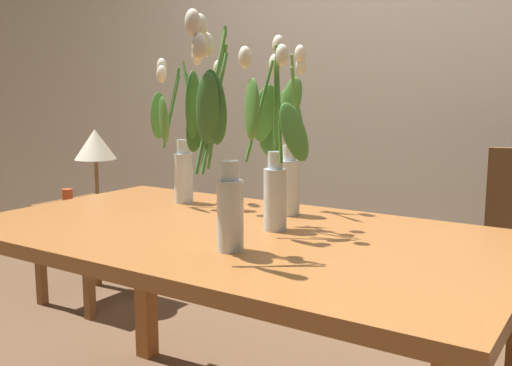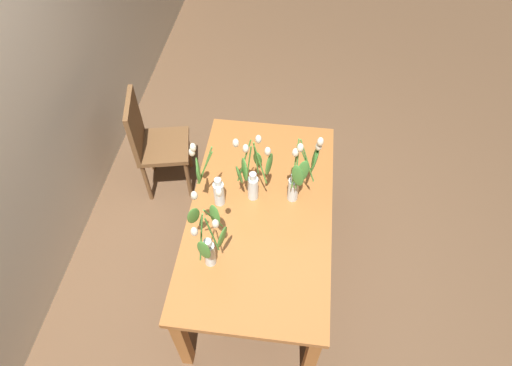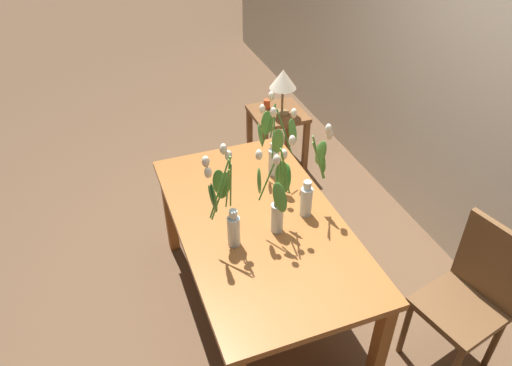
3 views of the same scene
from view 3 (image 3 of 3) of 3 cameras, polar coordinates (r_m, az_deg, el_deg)
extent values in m
plane|color=brown|center=(3.31, 0.32, -14.12)|extent=(18.00, 18.00, 0.00)
cube|color=beige|center=(3.22, 26.95, 10.58)|extent=(9.00, 0.10, 2.70)
cube|color=#A3602D|center=(2.79, 0.37, -4.74)|extent=(1.60, 0.90, 0.04)
cube|color=#A3602D|center=(3.50, -9.98, -3.17)|extent=(0.07, 0.07, 0.70)
cube|color=#A3602D|center=(3.67, 1.94, -0.47)|extent=(0.07, 0.07, 0.70)
cube|color=#A3602D|center=(2.77, 14.13, -18.09)|extent=(0.07, 0.07, 0.70)
cylinder|color=silver|center=(2.78, 5.85, -2.18)|extent=(0.07, 0.07, 0.18)
cylinder|color=silver|center=(2.71, 5.99, -0.28)|extent=(0.04, 0.04, 0.05)
cylinder|color=silver|center=(2.80, 5.81, -2.66)|extent=(0.06, 0.06, 0.11)
cylinder|color=#56933D|center=(2.65, 7.24, 2.89)|extent=(0.03, 0.11, 0.31)
ellipsoid|color=#F2E5C6|center=(2.59, 8.41, 6.23)|extent=(0.04, 0.04, 0.06)
ellipsoid|color=#4C8E38|center=(2.69, 7.53, 3.51)|extent=(0.11, 0.05, 0.18)
cylinder|color=#56933D|center=(2.66, 7.30, 2.59)|extent=(0.03, 0.11, 0.27)
ellipsoid|color=#F2E5C6|center=(2.62, 8.52, 5.58)|extent=(0.04, 0.04, 0.06)
ellipsoid|color=#4C8E38|center=(2.71, 7.57, 2.83)|extent=(0.12, 0.05, 0.18)
cylinder|color=silver|center=(2.66, 2.47, -4.06)|extent=(0.07, 0.07, 0.18)
cylinder|color=silver|center=(2.58, 2.53, -2.13)|extent=(0.04, 0.04, 0.05)
cylinder|color=silver|center=(2.68, 2.45, -4.54)|extent=(0.06, 0.06, 0.11)
cylinder|color=#478433|center=(2.50, 1.37, 0.45)|extent=(0.05, 0.09, 0.28)
ellipsoid|color=#F2E5C6|center=(2.42, 0.34, 3.29)|extent=(0.04, 0.04, 0.06)
ellipsoid|color=#4C8E38|center=(2.48, 0.38, 0.23)|extent=(0.09, 0.06, 0.18)
cylinder|color=#478433|center=(2.52, 3.42, 1.31)|extent=(0.05, 0.09, 0.33)
ellipsoid|color=#F2E5C6|center=(2.46, 4.23, 4.94)|extent=(0.04, 0.04, 0.06)
ellipsoid|color=#4C8E38|center=(2.60, 3.47, 0.58)|extent=(0.10, 0.07, 0.18)
cylinder|color=#478433|center=(2.48, 2.45, 0.08)|extent=(0.04, 0.03, 0.30)
ellipsoid|color=#F2E5C6|center=(2.37, 2.41, 2.70)|extent=(0.04, 0.04, 0.06)
ellipsoid|color=#4C8E38|center=(2.47, 2.78, -1.69)|extent=(0.11, 0.09, 0.18)
cylinder|color=#478433|center=(2.52, 2.94, 0.54)|extent=(0.03, 0.04, 0.28)
ellipsoid|color=#F2E5C6|center=(2.45, 3.26, 3.35)|extent=(0.04, 0.04, 0.06)
ellipsoid|color=#4C8E38|center=(2.56, 2.91, 1.17)|extent=(0.10, 0.07, 0.18)
cylinder|color=silver|center=(2.58, -2.60, -5.64)|extent=(0.07, 0.07, 0.18)
cylinder|color=silver|center=(2.50, -2.67, -3.69)|extent=(0.04, 0.04, 0.05)
cylinder|color=silver|center=(2.60, -2.58, -6.13)|extent=(0.06, 0.06, 0.11)
cylinder|color=#56933D|center=(2.44, -2.96, -0.32)|extent=(0.08, 0.02, 0.31)
ellipsoid|color=#F2E5C6|center=(2.38, -3.22, 3.21)|extent=(0.04, 0.04, 0.06)
ellipsoid|color=#427F33|center=(2.48, -3.75, -0.31)|extent=(0.04, 0.10, 0.18)
cylinder|color=#56933D|center=(2.40, -4.17, -1.41)|extent=(0.01, 0.11, 0.28)
ellipsoid|color=#F2E5C6|center=(2.30, -5.59, 1.22)|extent=(0.04, 0.04, 0.06)
ellipsoid|color=#427F33|center=(2.36, -4.93, -1.75)|extent=(0.08, 0.03, 0.17)
cylinder|color=#56933D|center=(2.39, -4.30, -0.80)|extent=(0.02, 0.11, 0.34)
ellipsoid|color=#F2E5C6|center=(2.28, -5.87, 2.51)|extent=(0.04, 0.04, 0.06)
ellipsoid|color=#427F33|center=(2.37, -5.14, -1.67)|extent=(0.10, 0.06, 0.18)
cylinder|color=#56933D|center=(2.42, -3.27, 0.02)|extent=(0.08, 0.02, 0.35)
ellipsoid|color=#F2E5C6|center=(2.35, -3.82, 3.96)|extent=(0.04, 0.04, 0.06)
ellipsoid|color=#427F33|center=(2.45, -4.29, 0.07)|extent=(0.05, 0.09, 0.18)
cylinder|color=silver|center=(3.08, 2.07, 2.43)|extent=(0.07, 0.07, 0.18)
cylinder|color=silver|center=(3.02, 2.12, 4.24)|extent=(0.04, 0.04, 0.05)
cylinder|color=silver|center=(3.10, 2.06, 1.98)|extent=(0.06, 0.06, 0.11)
cylinder|color=#3D752D|center=(2.95, 1.36, 6.33)|extent=(0.04, 0.07, 0.26)
ellipsoid|color=#F2E5C6|center=(2.89, 0.73, 8.59)|extent=(0.04, 0.04, 0.06)
ellipsoid|color=#4C8E38|center=(2.95, 0.51, 5.61)|extent=(0.09, 0.08, 0.18)
cylinder|color=#3D752D|center=(2.88, 2.07, 6.06)|extent=(0.11, 0.07, 0.30)
ellipsoid|color=#F2E5C6|center=(2.74, 2.03, 8.24)|extent=(0.04, 0.04, 0.06)
ellipsoid|color=#4C8E38|center=(2.86, 2.55, 4.88)|extent=(0.06, 0.08, 0.17)
cylinder|color=#3D752D|center=(2.99, 1.93, 7.12)|extent=(0.10, 0.03, 0.28)
ellipsoid|color=#F2E5C6|center=(2.97, 1.78, 10.05)|extent=(0.04, 0.04, 0.06)
ellipsoid|color=#4C8E38|center=(3.04, 1.23, 6.95)|extent=(0.03, 0.08, 0.17)
cylinder|color=#3D752D|center=(2.91, 3.29, 6.03)|extent=(0.10, 0.07, 0.26)
ellipsoid|color=#F2E5C6|center=(2.81, 4.41, 8.09)|extent=(0.04, 0.04, 0.06)
ellipsoid|color=#4C8E38|center=(2.91, 4.28, 5.97)|extent=(0.07, 0.10, 0.18)
cube|color=brown|center=(2.93, 22.53, -13.33)|extent=(0.48, 0.48, 0.04)
cylinder|color=brown|center=(3.06, 16.94, -15.81)|extent=(0.04, 0.04, 0.43)
cylinder|color=brown|center=(3.17, 25.91, -16.41)|extent=(0.04, 0.04, 0.43)
cylinder|color=brown|center=(3.26, 21.11, -12.83)|extent=(0.04, 0.04, 0.43)
cube|color=brown|center=(2.88, 25.90, -8.33)|extent=(0.40, 0.12, 0.46)
cube|color=brown|center=(4.24, 2.54, 8.04)|extent=(0.44, 0.44, 0.04)
cube|color=brown|center=(4.47, -0.75, 5.64)|extent=(0.04, 0.04, 0.51)
cube|color=brown|center=(4.17, 1.03, 3.11)|extent=(0.04, 0.04, 0.51)
cube|color=brown|center=(4.59, 3.74, 6.48)|extent=(0.04, 0.04, 0.51)
cube|color=brown|center=(4.30, 5.76, 4.08)|extent=(0.04, 0.04, 0.51)
cylinder|color=olive|center=(4.20, 3.02, 8.15)|extent=(0.12, 0.12, 0.02)
cylinder|color=olive|center=(4.14, 3.08, 9.59)|extent=(0.02, 0.02, 0.22)
cone|color=#F2E5C6|center=(4.06, 3.16, 11.98)|extent=(0.22, 0.22, 0.16)
cylinder|color=#CC4C23|center=(4.28, 1.27, 9.19)|extent=(0.06, 0.06, 0.07)
camera|label=1|loc=(1.84, -32.21, -22.76)|focal=40.37mm
camera|label=2|loc=(3.60, -15.13, 42.84)|focal=30.49mm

